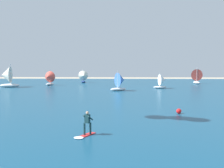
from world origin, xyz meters
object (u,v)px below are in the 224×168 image
Objects in this scene: kitesurfer at (86,127)px; sailboat_near_shore at (196,76)px; sailboat_far_right at (162,81)px; sailboat_outermost at (120,81)px; sailboat_leading at (7,77)px; sailboat_mid_left at (83,77)px; sailboat_far_left at (49,78)px; marker_buoy at (179,111)px.

kitesurfer is 0.44× the size of sailboat_near_shore.
sailboat_far_right is 0.88× the size of sailboat_outermost.
sailboat_mid_left is at bearing 48.05° from sailboat_leading.
sailboat_far_left is 0.75× the size of sailboat_leading.
sailboat_far_left is (-26.83, 7.93, 0.23)m from sailboat_far_right.
sailboat_leading is at bearing 164.45° from sailboat_outermost.
kitesurfer is 32.68m from sailboat_outermost.
kitesurfer is 3.89× the size of marker_buoy.
sailboat_near_shore is 48.38m from sailboat_leading.
sailboat_outermost reaches higher than kitesurfer.
sailboat_far_left is at bearing 108.85° from kitesurfer.
sailboat_outermost is (25.83, -7.19, -0.60)m from sailboat_leading.
sailboat_near_shore is (22.84, 53.44, 1.45)m from kitesurfer.
sailboat_outermost reaches higher than sailboat_mid_left.
sailboat_far_left is at bearing 122.63° from marker_buoy.
sailboat_far_left is 1.01× the size of sailboat_mid_left.
sailboat_mid_left is 22.48m from sailboat_leading.
sailboat_near_shore is 0.85× the size of sailboat_leading.
sailboat_outermost is at bearing -36.62° from sailboat_far_left.
marker_buoy is (6.00, -24.04, -1.56)m from sailboat_outermost.
sailboat_near_shore is 19.38m from sailboat_far_right.
sailboat_mid_left is at bearing 56.05° from sailboat_far_left.
sailboat_far_left is at bearing -123.95° from sailboat_mid_left.
sailboat_near_shore is at bearing -5.52° from sailboat_mid_left.
sailboat_leading reaches higher than sailboat_mid_left.
kitesurfer is 46.26m from sailboat_leading.
marker_buoy is at bearing -70.69° from sailboat_mid_left.
sailboat_leading is at bearing -131.95° from sailboat_mid_left.
sailboat_near_shore reaches higher than sailboat_mid_left.
sailboat_leading reaches higher than sailboat_far_right.
kitesurfer is at bearing -106.39° from sailboat_far_right.
marker_buoy is (16.80, -47.95, -1.55)m from sailboat_mid_left.
sailboat_far_right reaches higher than marker_buoy.
sailboat_leading is (-23.57, 39.76, 1.81)m from kitesurfer.
sailboat_leading is at bearing 177.05° from sailboat_far_right.
sailboat_leading is 44.64m from marker_buoy.
marker_buoy is at bearing -95.65° from sailboat_far_right.
sailboat_outermost is at bearing -148.79° from sailboat_far_right.
sailboat_near_shore is 39.23m from sailboat_far_left.
sailboat_far_left is 7.80× the size of marker_buoy.
sailboat_far_left is 44.40m from marker_buoy.
sailboat_near_shore reaches higher than sailboat_far_left.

